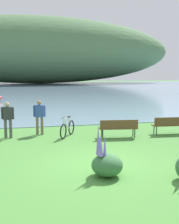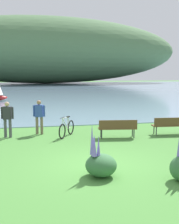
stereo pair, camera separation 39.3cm
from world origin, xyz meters
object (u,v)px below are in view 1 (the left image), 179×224
(park_bench_further_along, at_px, (171,124))
(person_at_shoreline, at_px, (39,115))
(person_on_the_grass, at_px, (8,117))
(bicycle_leaning_near_bench, at_px, (67,129))
(park_bench_near_camera, at_px, (119,127))

(park_bench_further_along, relative_size, person_at_shoreline, 1.07)
(park_bench_further_along, height_order, person_at_shoreline, person_at_shoreline)
(park_bench_further_along, distance_m, person_on_the_grass, 7.95)
(park_bench_further_along, distance_m, bicycle_leaning_near_bench, 5.16)
(park_bench_near_camera, height_order, park_bench_further_along, same)
(bicycle_leaning_near_bench, distance_m, person_at_shoreline, 1.62)
(park_bench_near_camera, xyz_separation_m, park_bench_further_along, (2.80, 0.21, 0.00))
(park_bench_near_camera, xyz_separation_m, bicycle_leaning_near_bench, (-2.32, 0.75, -0.12))
(person_on_the_grass, bearing_deg, park_bench_further_along, -6.60)
(park_bench_further_along, height_order, bicycle_leaning_near_bench, bicycle_leaning_near_bench)
(park_bench_near_camera, xyz_separation_m, person_at_shoreline, (-3.60, 1.56, 0.46))
(person_at_shoreline, height_order, person_on_the_grass, same)
(park_bench_near_camera, height_order, person_at_shoreline, person_at_shoreline)
(park_bench_near_camera, bearing_deg, person_on_the_grass, 167.58)
(park_bench_near_camera, height_order, person_on_the_grass, person_on_the_grass)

